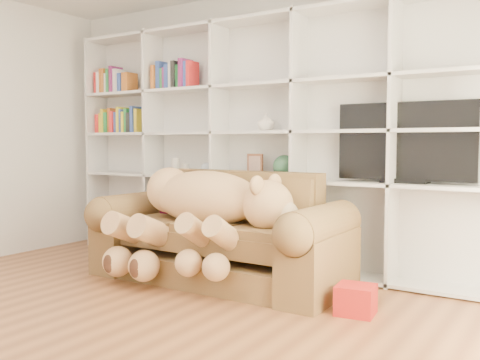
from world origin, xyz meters
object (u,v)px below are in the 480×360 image
Objects in this scene: sofa at (221,240)px; gift_box at (356,300)px; tv at (406,143)px; teddy_bear at (200,209)px.

gift_box is at bearing -11.47° from sofa.
sofa is 1.97× the size of tv.
sofa is 1.77m from tv.
gift_box is (1.33, -0.27, -0.25)m from sofa.
sofa is 0.35m from teddy_bear.
tv is (1.47, 0.88, 0.55)m from teddy_bear.
gift_box is at bearing -93.62° from tv.
sofa reaches higher than gift_box.
teddy_bear is at bearing 176.69° from gift_box.
tv reaches higher than sofa.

